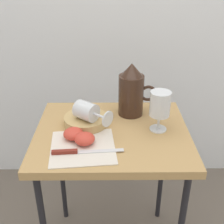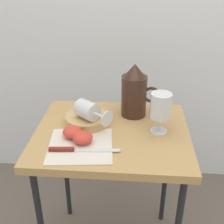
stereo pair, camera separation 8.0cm
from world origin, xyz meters
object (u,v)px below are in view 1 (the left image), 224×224
table (112,145)px  knife (77,152)px  wine_glass_tipped_near (87,111)px  apple_half_right (85,139)px  basket_tray (86,120)px  pitcher (131,94)px  wine_glass_upright (160,106)px  apple_half_left (73,134)px

table → knife: size_ratio=2.77×
wine_glass_tipped_near → apple_half_right: 0.12m
basket_tray → pitcher: 0.21m
basket_tray → pitcher: pitcher is taller
table → basket_tray: 0.14m
pitcher → wine_glass_tipped_near: size_ratio=1.42×
table → apple_half_right: apple_half_right is taller
pitcher → apple_half_right: (-0.17, -0.23, -0.07)m
pitcher → table: bearing=-120.1°
wine_glass_upright → apple_half_left: bearing=-168.2°
wine_glass_tipped_near → apple_half_right: (-0.00, -0.11, -0.05)m
table → apple_half_left: bearing=-157.5°
table → basket_tray: (-0.10, 0.05, 0.08)m
wine_glass_tipped_near → apple_half_right: size_ratio=2.15×
apple_half_right → wine_glass_upright: bearing=20.0°
pitcher → apple_half_right: size_ratio=3.07×
wine_glass_upright → apple_half_right: wine_glass_upright is taller
apple_half_left → basket_tray: bearing=70.7°
apple_half_left → knife: bearing=-76.6°
wine_glass_tipped_near → knife: (-0.03, -0.17, -0.06)m
wine_glass_upright → apple_half_right: 0.30m
basket_tray → wine_glass_tipped_near: (0.01, -0.02, 0.05)m
basket_tray → wine_glass_upright: bearing=-8.2°
wine_glass_upright → knife: wine_glass_upright is taller
pitcher → apple_half_left: 0.30m
wine_glass_upright → wine_glass_tipped_near: (-0.27, 0.02, -0.03)m
basket_tray → pitcher: (0.18, 0.09, 0.07)m
basket_tray → wine_glass_tipped_near: wine_glass_tipped_near is taller
basket_tray → wine_glass_upright: 0.29m
table → pitcher: bearing=59.9°
table → basket_tray: size_ratio=3.94×
basket_tray → apple_half_right: 0.14m
table → apple_half_left: apple_half_left is taller
table → wine_glass_upright: wine_glass_upright is taller
wine_glass_upright → wine_glass_tipped_near: size_ratio=1.01×
pitcher → basket_tray: bearing=-153.8°
wine_glass_tipped_near → knife: 0.18m
wine_glass_tipped_near → apple_half_left: (-0.05, -0.08, -0.05)m
basket_tray → wine_glass_upright: (0.27, -0.04, 0.08)m
table → wine_glass_tipped_near: wine_glass_tipped_near is taller
pitcher → wine_glass_upright: (0.10, -0.13, 0.01)m
table → knife: (-0.12, -0.14, 0.07)m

